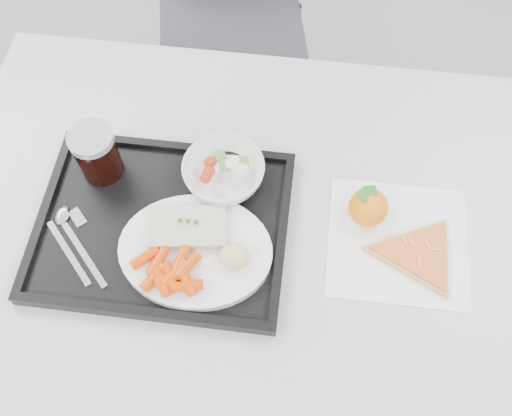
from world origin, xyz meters
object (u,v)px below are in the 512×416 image
Objects in this scene: cola_glass at (97,153)px; pizza_slice at (419,255)px; dinner_plate at (196,251)px; tangerine at (368,207)px; table at (260,234)px; tray at (163,226)px; salad_bowl at (224,173)px.

cola_glass is 0.54× the size of pizza_slice.
dinner_plate is 0.32m from tangerine.
table is 11.11× the size of cola_glass.
cola_glass is (-0.13, 0.10, 0.06)m from tray.
dinner_plate is 1.78× the size of salad_bowl.
tangerine is (0.36, 0.07, 0.03)m from tray.
salad_bowl reaches higher than tray.
dinner_plate reaches higher than table.
cola_glass is at bearing 170.19° from pizza_slice.
tangerine is at bearing 7.95° from table.
tangerine is at bearing 21.73° from dinner_plate.
cola_glass is at bearing 176.32° from tangerine.
cola_glass is at bearing 142.86° from tray.
tray is 0.46m from pizza_slice.
cola_glass reaches higher than pizza_slice.
dinner_plate is at bearing -99.80° from salad_bowl.
dinner_plate reaches higher than tray.
salad_bowl reaches higher than table.
salad_bowl is 0.75× the size of pizza_slice.
pizza_slice is (0.09, -0.07, -0.02)m from tangerine.
salad_bowl is at bearing 80.20° from dinner_plate.
cola_glass is at bearing 169.19° from table.
tray is at bearing 145.73° from dinner_plate.
dinner_plate is at bearing -138.81° from table.
salad_bowl is at bearing 48.32° from tray.
tangerine reaches higher than table.
tray is 0.15m from salad_bowl.
salad_bowl is (0.10, 0.11, 0.03)m from tray.
table is at bearing -40.45° from salad_bowl.
salad_bowl is (-0.08, 0.07, 0.11)m from table.
dinner_plate is 0.26m from cola_glass.
tray reaches higher than table.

